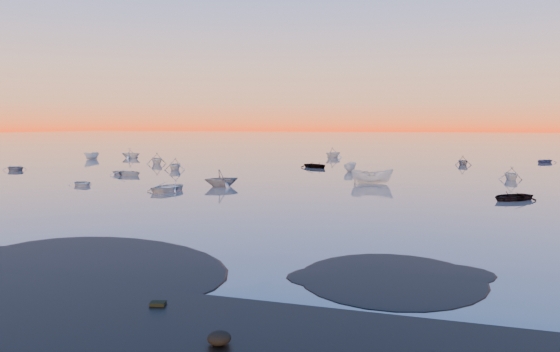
% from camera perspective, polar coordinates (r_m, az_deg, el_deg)
% --- Properties ---
extents(ground, '(600.00, 600.00, 0.00)m').
position_cam_1_polar(ground, '(121.32, 11.46, 2.44)').
color(ground, slate).
rests_on(ground, ground).
extents(mud_lobes, '(140.00, 6.00, 0.07)m').
position_cam_1_polar(mud_lobes, '(24.67, -17.46, -9.27)').
color(mud_lobes, black).
rests_on(mud_lobes, ground).
extents(moored_fleet, '(124.00, 58.00, 1.20)m').
position_cam_1_polar(moored_fleet, '(74.93, 7.27, 0.69)').
color(moored_fleet, silver).
rests_on(moored_fleet, ground).
extents(boat_near_left, '(4.06, 4.23, 1.04)m').
position_cam_1_polar(boat_near_left, '(80.53, -25.92, 0.52)').
color(boat_near_left, slate).
rests_on(boat_near_left, ground).
extents(boat_near_center, '(2.46, 4.58, 1.51)m').
position_cam_1_polar(boat_near_center, '(57.67, 9.59, -0.76)').
color(boat_near_center, silver).
rests_on(boat_near_center, ground).
extents(boat_near_right, '(3.46, 2.08, 1.13)m').
position_cam_1_polar(boat_near_right, '(65.67, 23.00, -0.37)').
color(boat_near_right, silver).
rests_on(boat_near_right, ground).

